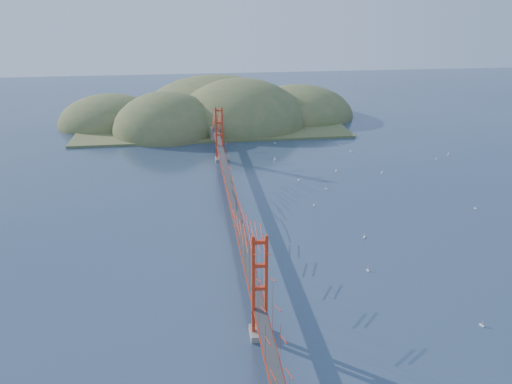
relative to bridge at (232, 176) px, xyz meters
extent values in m
plane|color=#2F425E|center=(0.00, -0.18, -7.01)|extent=(320.00, 320.00, 0.00)
cube|color=gray|center=(0.00, -30.18, -6.66)|extent=(2.00, 2.40, 0.70)
cube|color=gray|center=(0.00, 29.82, -6.66)|extent=(2.00, 2.40, 0.70)
cube|color=#B12A13|center=(0.00, -0.18, -3.71)|extent=(1.40, 92.00, 0.16)
cube|color=#B12A13|center=(0.00, -0.18, -3.91)|extent=(1.33, 92.00, 0.24)
cube|color=#38383A|center=(0.00, -0.18, -3.61)|extent=(1.19, 92.00, 0.03)
cube|color=gray|center=(0.00, 45.82, -5.36)|extent=(2.20, 2.60, 3.30)
cube|color=olive|center=(0.00, 63.82, -6.76)|extent=(70.00, 40.00, 0.60)
ellipsoid|color=olive|center=(-12.00, 55.82, -7.01)|extent=(28.00, 28.00, 21.00)
ellipsoid|color=olive|center=(8.00, 61.82, -7.01)|extent=(36.00, 36.00, 25.00)
ellipsoid|color=olive|center=(26.00, 69.82, -7.01)|extent=(32.00, 32.00, 18.00)
ellipsoid|color=olive|center=(-28.00, 67.82, -7.01)|extent=(28.00, 28.00, 16.00)
ellipsoid|color=olive|center=(2.00, 77.82, -7.01)|extent=(44.00, 44.00, 22.00)
cube|color=white|center=(15.80, -18.99, -6.95)|extent=(0.27, 0.55, 0.10)
cylinder|color=white|center=(15.80, -18.99, -6.67)|extent=(0.02, 0.02, 0.57)
cube|color=white|center=(14.06, 41.82, -6.96)|extent=(0.51, 0.28, 0.09)
cylinder|color=white|center=(14.06, 41.82, -6.69)|extent=(0.01, 0.01, 0.53)
cube|color=white|center=(40.59, -1.93, -6.96)|extent=(0.33, 0.49, 0.09)
cylinder|color=white|center=(40.59, -1.93, -6.70)|extent=(0.01, 0.01, 0.51)
cube|color=white|center=(51.05, 27.28, -6.96)|extent=(0.52, 0.30, 0.09)
cylinder|color=white|center=(51.05, 27.28, -6.69)|extent=(0.01, 0.01, 0.54)
cube|color=white|center=(29.02, 38.01, -6.96)|extent=(0.50, 0.28, 0.09)
cylinder|color=white|center=(29.02, 38.01, -6.69)|extent=(0.01, 0.01, 0.52)
cube|color=white|center=(11.77, 28.75, -6.95)|extent=(0.60, 0.39, 0.10)
cylinder|color=white|center=(11.77, 28.75, -6.63)|extent=(0.02, 0.02, 0.62)
cube|color=white|center=(18.50, -9.83, -6.94)|extent=(0.48, 0.65, 0.11)
cylinder|color=white|center=(18.50, -9.83, -6.60)|extent=(0.02, 0.02, 0.69)
cube|color=white|center=(14.22, 15.54, -6.95)|extent=(0.42, 0.55, 0.10)
cylinder|color=white|center=(14.22, 15.54, -6.66)|extent=(0.02, 0.02, 0.59)
cube|color=white|center=(18.09, 10.04, -6.94)|extent=(0.62, 0.38, 0.11)
cylinder|color=white|center=(18.09, 10.04, -6.62)|extent=(0.02, 0.02, 0.64)
cube|color=white|center=(46.76, 24.35, -6.96)|extent=(0.31, 0.51, 0.09)
cylinder|color=white|center=(46.76, 24.35, -6.69)|extent=(0.01, 0.01, 0.53)
cube|color=white|center=(14.06, 2.85, -6.95)|extent=(0.36, 0.55, 0.10)
cylinder|color=white|center=(14.06, 2.85, -6.67)|extent=(0.02, 0.02, 0.57)
cube|color=white|center=(29.85, 32.01, -6.95)|extent=(0.50, 0.17, 0.09)
cylinder|color=white|center=(29.85, 32.01, -6.68)|extent=(0.01, 0.01, 0.55)
cube|color=white|center=(22.88, 19.67, -6.95)|extent=(0.25, 0.59, 0.10)
cylinder|color=white|center=(22.88, 19.67, -6.63)|extent=(0.02, 0.02, 0.63)
cube|color=white|center=(24.05, -31.79, -6.95)|extent=(0.35, 0.59, 0.10)
cylinder|color=white|center=(24.05, -31.79, -6.64)|extent=(0.02, 0.02, 0.61)
cube|color=white|center=(31.60, 17.20, -6.95)|extent=(0.50, 0.46, 0.09)
cylinder|color=white|center=(31.60, 17.20, -6.67)|extent=(0.01, 0.01, 0.56)
camera|label=1|loc=(-6.22, -72.84, 26.26)|focal=35.00mm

